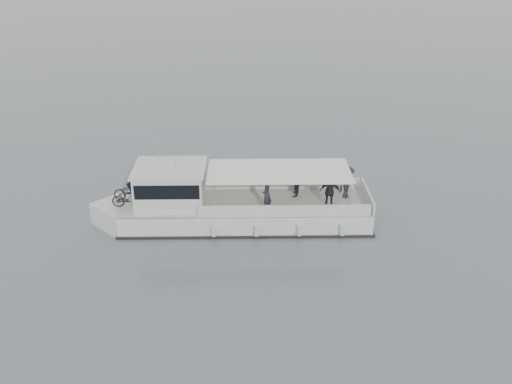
% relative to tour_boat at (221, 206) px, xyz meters
% --- Properties ---
extents(ground, '(1400.00, 1400.00, 0.00)m').
position_rel_tour_boat_xyz_m(ground, '(-3.84, 1.95, -0.85)').
color(ground, '#515A5F').
rests_on(ground, ground).
extents(tour_boat, '(11.96, 7.26, 5.21)m').
position_rel_tour_boat_xyz_m(tour_boat, '(0.00, 0.00, 0.00)').
color(tour_boat, white).
rests_on(tour_boat, ground).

